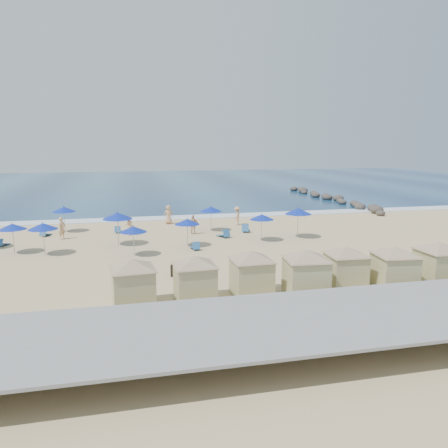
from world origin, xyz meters
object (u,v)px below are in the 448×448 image
Objects in this scene: umbrella_4 at (117,216)px; beachgoer_0 at (62,228)px; rock_jetty at (331,198)px; umbrella_2 at (64,209)px; umbrella_5 at (133,229)px; beachgoer_3 at (237,216)px; cabana_1 at (195,273)px; umbrella_7 at (187,222)px; umbrella_1 at (12,227)px; beachgoer_2 at (193,225)px; trash_bin at (178,270)px; cabana_5 at (395,263)px; beachgoer_4 at (169,215)px; cabana_2 at (252,268)px; umbrella_8 at (298,211)px; cabana_0 at (133,277)px; umbrella_6 at (211,209)px; cabana_4 at (346,262)px; cabana_3 at (306,267)px; beachgoer_1 at (129,226)px; umbrella_3 at (43,226)px; cabana_6 at (439,258)px; umbrella_9 at (262,217)px.

beachgoer_0 is (-4.50, 3.18, -1.37)m from umbrella_4.
umbrella_2 reaches higher than rock_jetty.
umbrella_5 reaches higher than beachgoer_3.
cabana_1 reaches higher than umbrella_7.
beachgoer_2 is (13.49, 3.78, -1.10)m from umbrella_1.
umbrella_1 is (-10.71, 7.94, 1.58)m from trash_bin.
cabana_5 is 2.35× the size of beachgoer_3.
umbrella_2 is 9.59m from beachgoer_4.
umbrella_4 reaches higher than umbrella_1.
trash_bin is 17.15m from beachgoer_4.
cabana_1 reaches higher than umbrella_1.
cabana_5 is 18.75m from beachgoer_2.
trash_bin is 0.17× the size of cabana_2.
umbrella_8 is at bearing 12.70° from umbrella_5.
cabana_0 is at bearing -74.54° from umbrella_2.
umbrella_5 is at bearing -153.95° from umbrella_7.
umbrella_6 reaches higher than umbrella_5.
umbrella_4 is (-11.99, 13.24, 0.82)m from cabana_4.
cabana_3 reaches higher than beachgoer_4.
beachgoer_1 is at bearing 129.58° from umbrella_7.
cabana_5 is at bearing -90.35° from umbrella_8.
umbrella_7 is at bearing 83.86° from beachgoer_2.
beachgoer_2 is at bearing 71.58° from cabana_0.
umbrella_3 is (-0.38, -8.18, 0.03)m from umbrella_2.
beachgoer_1 is 5.48m from beachgoer_2.
rock_jetty is at bearing 64.59° from cabana_4.
umbrella_3 is 1.08× the size of umbrella_5.
cabana_3 is at bearing 179.53° from cabana_5.
rock_jetty is 12.25× the size of umbrella_5.
cabana_3 is at bearing -55.35° from umbrella_2.
cabana_0 reaches higher than beachgoer_3.
cabana_5 is 25.59m from beachgoer_0.
trash_bin is 12.76m from beachgoer_1.
umbrella_2 is (-8.44, 19.74, 0.54)m from cabana_1.
beachgoer_4 is (-9.79, 8.77, -1.31)m from umbrella_8.
beachgoer_2 is at bearing 91.73° from cabana_2.
cabana_2 is 0.96× the size of cabana_6.
cabana_1 reaches higher than beachgoer_4.
cabana_6 is 1.67× the size of umbrella_8.
rock_jetty is at bearing 31.60° from umbrella_1.
umbrella_2 is 20.31m from umbrella_8.
cabana_6 is 1.91× the size of umbrella_9.
beachgoer_3 is 0.97× the size of beachgoer_4.
umbrella_2 is at bearing 141.11° from umbrella_7.
cabana_5 reaches higher than trash_bin.
cabana_6 is at bearing -62.74° from umbrella_6.
cabana_3 reaches higher than cabana_6.
rock_jetty is at bearing 34.39° from umbrella_3.
umbrella_2 reaches higher than trash_bin.
cabana_4 is 1.73× the size of umbrella_3.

